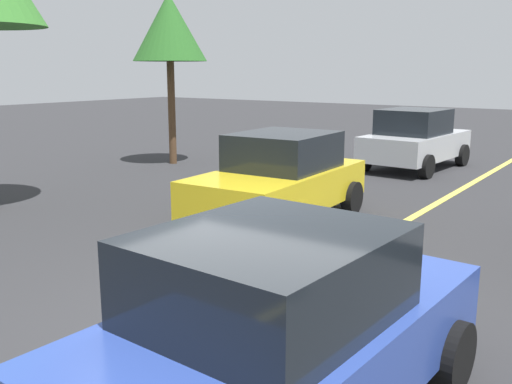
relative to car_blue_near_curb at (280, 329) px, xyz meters
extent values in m
plane|color=#2D2D30|center=(1.04, 1.48, -0.82)|extent=(80.00, 80.00, 0.00)
cube|color=#E0D14C|center=(4.04, 1.48, -0.81)|extent=(28.00, 0.16, 0.01)
cube|color=#2D479E|center=(0.05, 0.00, -0.17)|extent=(3.94, 2.00, 0.66)
cube|color=black|center=(-0.14, 0.01, 0.49)|extent=(1.93, 1.69, 0.66)
cylinder|color=black|center=(1.41, 0.84, -0.50)|extent=(0.65, 0.25, 0.64)
cylinder|color=black|center=(1.32, -0.97, -0.50)|extent=(0.65, 0.25, 0.64)
cube|color=#B7BABF|center=(12.55, 3.48, -0.15)|extent=(4.00, 2.07, 0.70)
cube|color=black|center=(12.35, 3.50, 0.55)|extent=(1.97, 1.72, 0.70)
cylinder|color=black|center=(13.93, 4.31, -0.50)|extent=(0.65, 0.26, 0.64)
cylinder|color=black|center=(13.81, 2.49, -0.50)|extent=(0.65, 0.26, 0.64)
cylinder|color=black|center=(11.29, 4.48, -0.50)|extent=(0.65, 0.26, 0.64)
cylinder|color=black|center=(11.17, 2.66, -0.50)|extent=(0.65, 0.26, 0.64)
cube|color=gold|center=(5.26, 3.45, -0.16)|extent=(4.02, 2.03, 0.67)
cube|color=black|center=(5.46, 3.46, 0.50)|extent=(1.97, 1.71, 0.67)
cylinder|color=black|center=(3.97, 2.47, -0.50)|extent=(0.65, 0.25, 0.64)
cylinder|color=black|center=(3.88, 4.30, -0.50)|extent=(0.65, 0.25, 0.64)
cylinder|color=black|center=(6.65, 2.60, -0.50)|extent=(0.65, 0.25, 0.64)
cylinder|color=black|center=(6.55, 4.44, -0.50)|extent=(0.65, 0.25, 0.64)
cylinder|color=#513823|center=(9.15, 9.82, 0.71)|extent=(0.22, 0.22, 3.05)
cone|color=#286023|center=(9.15, 9.82, 3.20)|extent=(2.18, 2.18, 1.93)
camera|label=1|loc=(-3.48, -2.24, 1.98)|focal=40.12mm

